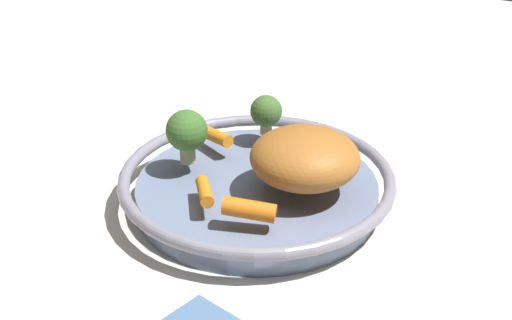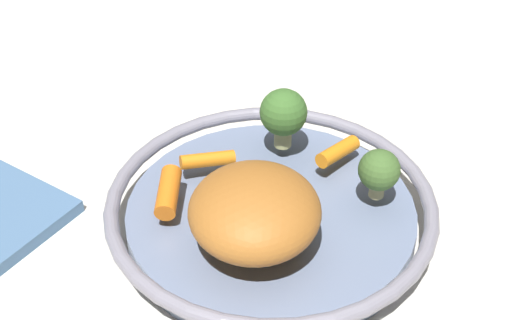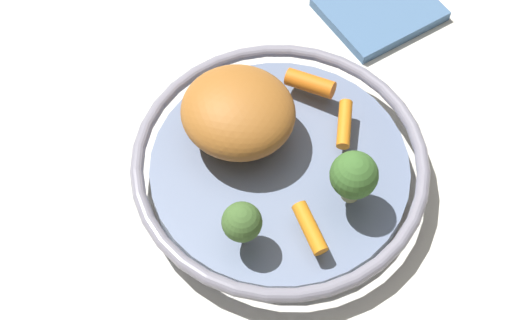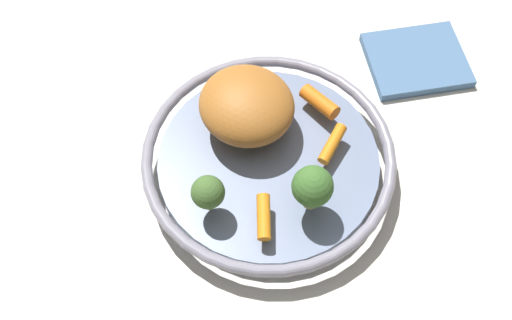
{
  "view_description": "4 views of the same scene",
  "coord_description": "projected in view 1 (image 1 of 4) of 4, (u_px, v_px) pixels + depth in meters",
  "views": [
    {
      "loc": [
        -0.72,
        -0.31,
        0.49
      ],
      "look_at": [
        -0.02,
        -0.01,
        0.07
      ],
      "focal_mm": 54.22,
      "sensor_mm": 36.0,
      "label": 1
    },
    {
      "loc": [
        0.14,
        -0.54,
        0.52
      ],
      "look_at": [
        -0.02,
        0.03,
        0.06
      ],
      "focal_mm": 52.21,
      "sensor_mm": 36.0,
      "label": 2
    },
    {
      "loc": [
        0.35,
        0.26,
        0.74
      ],
      "look_at": [
        0.03,
        -0.01,
        0.06
      ],
      "focal_mm": 52.78,
      "sensor_mm": 36.0,
      "label": 3
    },
    {
      "loc": [
        0.22,
        0.37,
        0.74
      ],
      "look_at": [
        0.02,
        0.01,
        0.06
      ],
      "focal_mm": 45.24,
      "sensor_mm": 36.0,
      "label": 4
    }
  ],
  "objects": [
    {
      "name": "ground_plane",
      "position": [
        257.0,
        205.0,
        0.93
      ],
      "size": [
        1.96,
        1.96,
        0.0
      ],
      "primitive_type": "plane",
      "color": "silver"
    },
    {
      "name": "serving_bowl",
      "position": [
        257.0,
        188.0,
        0.92
      ],
      "size": [
        0.33,
        0.33,
        0.05
      ],
      "color": "slate",
      "rests_on": "ground_plane"
    },
    {
      "name": "roast_chicken_piece",
      "position": [
        306.0,
        156.0,
        0.87
      ],
      "size": [
        0.15,
        0.15,
        0.06
      ],
      "primitive_type": "ellipsoid",
      "rotation": [
        0.0,
        0.0,
        4.96
      ],
      "color": "#AC6628",
      "rests_on": "serving_bowl"
    },
    {
      "name": "baby_carrot_back",
      "position": [
        249.0,
        210.0,
        0.81
      ],
      "size": [
        0.03,
        0.06,
        0.03
      ],
      "primitive_type": "cylinder",
      "rotation": [
        1.66,
        0.0,
        0.24
      ],
      "color": "orange",
      "rests_on": "serving_bowl"
    },
    {
      "name": "baby_carrot_center",
      "position": [
        215.0,
        136.0,
        0.97
      ],
      "size": [
        0.04,
        0.06,
        0.02
      ],
      "primitive_type": "cylinder",
      "rotation": [
        1.67,
        0.0,
        2.66
      ],
      "color": "orange",
      "rests_on": "serving_bowl"
    },
    {
      "name": "baby_carrot_left",
      "position": [
        205.0,
        191.0,
        0.85
      ],
      "size": [
        0.06,
        0.04,
        0.02
      ],
      "primitive_type": "cylinder",
      "rotation": [
        1.67,
        0.0,
        2.15
      ],
      "color": "orange",
      "rests_on": "serving_bowl"
    },
    {
      "name": "broccoli_floret_small",
      "position": [
        187.0,
        132.0,
        0.91
      ],
      "size": [
        0.05,
        0.05,
        0.07
      ],
      "color": "tan",
      "rests_on": "serving_bowl"
    },
    {
      "name": "broccoli_floret_large",
      "position": [
        266.0,
        112.0,
        0.98
      ],
      "size": [
        0.04,
        0.04,
        0.05
      ],
      "color": "tan",
      "rests_on": "serving_bowl"
    }
  ]
}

